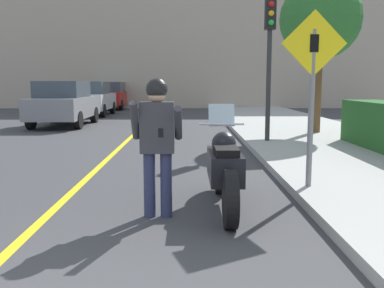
% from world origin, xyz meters
% --- Properties ---
extents(road_center_line, '(0.12, 36.00, 0.01)m').
position_xyz_m(road_center_line, '(-0.60, 6.00, 0.00)').
color(road_center_line, yellow).
rests_on(road_center_line, ground).
extents(building_backdrop, '(28.00, 1.20, 8.79)m').
position_xyz_m(building_backdrop, '(0.00, 26.00, 4.39)').
color(building_backdrop, '#B2A38E').
rests_on(building_backdrop, ground).
extents(motorcycle, '(0.62, 2.21, 1.31)m').
position_xyz_m(motorcycle, '(1.58, 3.11, 0.51)').
color(motorcycle, black).
rests_on(motorcycle, ground).
extents(person_biker, '(0.59, 0.46, 1.66)m').
position_xyz_m(person_biker, '(0.75, 2.75, 1.01)').
color(person_biker, '#282D4C').
rests_on(person_biker, ground).
extents(crossing_sign, '(0.91, 0.08, 2.47)m').
position_xyz_m(crossing_sign, '(2.85, 3.75, 1.62)').
color(crossing_sign, slate).
rests_on(crossing_sign, sidewalk_curb).
extents(traffic_light, '(0.26, 0.30, 3.55)m').
position_xyz_m(traffic_light, '(3.17, 8.69, 2.61)').
color(traffic_light, '#2D2D30').
rests_on(traffic_light, sidewalk_curb).
extents(street_tree, '(2.37, 2.37, 4.53)m').
position_xyz_m(street_tree, '(4.99, 10.59, 3.45)').
color(street_tree, brown).
rests_on(street_tree, sidewalk_curb).
extents(parked_car_grey, '(1.88, 4.20, 1.68)m').
position_xyz_m(parked_car_grey, '(-3.57, 13.98, 0.86)').
color(parked_car_grey, black).
rests_on(parked_car_grey, ground).
extents(parked_car_silver, '(1.88, 4.20, 1.68)m').
position_xyz_m(parked_car_silver, '(-3.74, 19.23, 0.86)').
color(parked_car_silver, black).
rests_on(parked_car_silver, ground).
extents(parked_car_red, '(1.88, 4.20, 1.68)m').
position_xyz_m(parked_car_red, '(-3.72, 24.52, 0.86)').
color(parked_car_red, black).
rests_on(parked_car_red, ground).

